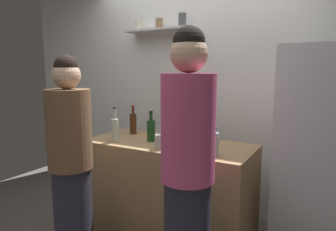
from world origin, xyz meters
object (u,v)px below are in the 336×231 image
at_px(wine_bottle_amber_glass, 133,123).
at_px(wine_bottle_dark_glass, 184,136).
at_px(refrigerator, 319,153).
at_px(wine_bottle_pale_glass, 115,129).
at_px(person_pink_top, 188,172).
at_px(baking_pan, 195,139).
at_px(wine_bottle_green_glass, 151,130).
at_px(utensil_holder, 161,142).
at_px(person_brown_jacket, 71,163).
at_px(water_bottle_plastic, 213,143).

relative_size(wine_bottle_amber_glass, wine_bottle_dark_glass, 0.93).
bearing_deg(refrigerator, wine_bottle_pale_glass, -161.81).
height_order(wine_bottle_pale_glass, person_pink_top, person_pink_top).
bearing_deg(baking_pan, wine_bottle_green_glass, -154.85).
bearing_deg(wine_bottle_green_glass, person_pink_top, -43.53).
xyz_separation_m(utensil_holder, person_brown_jacket, (-0.52, -0.51, -0.13)).
xyz_separation_m(baking_pan, person_brown_jacket, (-0.67, -0.86, -0.09)).
bearing_deg(refrigerator, water_bottle_plastic, -142.69).
height_order(utensil_holder, person_brown_jacket, person_brown_jacket).
relative_size(wine_bottle_pale_glass, water_bottle_plastic, 1.44).
xyz_separation_m(baking_pan, utensil_holder, (-0.15, -0.36, 0.04)).
height_order(refrigerator, utensil_holder, refrigerator).
relative_size(utensil_holder, wine_bottle_pale_glass, 0.69).
relative_size(wine_bottle_green_glass, person_brown_jacket, 0.17).
relative_size(wine_bottle_pale_glass, person_brown_jacket, 0.20).
xyz_separation_m(baking_pan, wine_bottle_dark_glass, (0.03, -0.29, 0.09)).
bearing_deg(wine_bottle_green_glass, wine_bottle_pale_glass, -148.30).
xyz_separation_m(refrigerator, utensil_holder, (-1.16, -0.56, 0.08)).
xyz_separation_m(baking_pan, water_bottle_plastic, (0.31, -0.34, 0.07)).
bearing_deg(baking_pan, wine_bottle_amber_glass, 178.05).
relative_size(baking_pan, wine_bottle_green_glass, 1.20).
distance_m(wine_bottle_dark_glass, water_bottle_plastic, 0.28).
distance_m(utensil_holder, person_brown_jacket, 0.74).
bearing_deg(wine_bottle_pale_glass, person_brown_jacket, -92.96).
bearing_deg(water_bottle_plastic, baking_pan, 131.96).
bearing_deg(wine_bottle_green_glass, wine_bottle_amber_glass, 150.29).
relative_size(refrigerator, baking_pan, 5.09).
bearing_deg(utensil_holder, water_bottle_plastic, 1.95).
relative_size(water_bottle_plastic, person_brown_jacket, 0.14).
bearing_deg(person_pink_top, baking_pan, -170.92).
height_order(wine_bottle_pale_glass, wine_bottle_green_glass, wine_bottle_pale_glass).
height_order(refrigerator, wine_bottle_pale_glass, refrigerator).
relative_size(baking_pan, water_bottle_plastic, 1.52).
height_order(wine_bottle_green_glass, person_brown_jacket, person_brown_jacket).
relative_size(refrigerator, wine_bottle_amber_glass, 5.82).
bearing_deg(water_bottle_plastic, refrigerator, 37.31).
relative_size(baking_pan, wine_bottle_pale_glass, 1.05).
xyz_separation_m(wine_bottle_pale_glass, person_brown_jacket, (-0.03, -0.52, -0.19)).
distance_m(wine_bottle_pale_glass, wine_bottle_green_glass, 0.33).
height_order(wine_bottle_pale_glass, person_brown_jacket, person_brown_jacket).
xyz_separation_m(water_bottle_plastic, person_pink_top, (0.01, -0.48, -0.08)).
height_order(water_bottle_plastic, person_brown_jacket, person_brown_jacket).
bearing_deg(person_pink_top, wine_bottle_green_glass, -145.69).
relative_size(refrigerator, wine_bottle_pale_glass, 5.35).
bearing_deg(wine_bottle_amber_glass, wine_bottle_dark_glass, -23.02).
distance_m(wine_bottle_amber_glass, wine_bottle_green_glass, 0.39).
bearing_deg(wine_bottle_green_glass, wine_bottle_dark_glass, -16.63).
bearing_deg(wine_bottle_green_glass, water_bottle_plastic, -14.15).
bearing_deg(utensil_holder, person_brown_jacket, -135.90).
distance_m(wine_bottle_pale_glass, water_bottle_plastic, 0.95).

